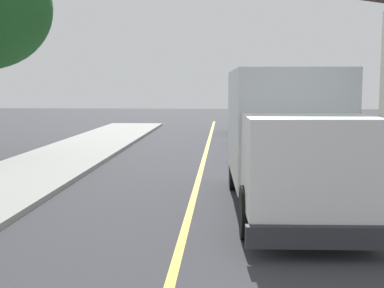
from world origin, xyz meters
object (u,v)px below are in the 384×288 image
Objects in this scene: parked_van_across at (353,145)px; parked_car_mid at (260,129)px; box_truck at (285,132)px; parked_car_near at (269,144)px; parked_car_far at (245,120)px.

parked_car_mid is at bearing 113.43° from parked_van_across.
box_truck is 5.96m from parked_car_near.
parked_car_far is at bearing 104.25° from parked_van_across.
parked_van_across is at bearing 62.53° from box_truck.
parked_van_across is (3.18, -12.53, 0.00)m from parked_car_far.
parked_car_mid and parked_car_far have the same top height.
parked_car_mid is 1.00× the size of parked_car_far.
parked_car_near is 1.00× the size of parked_van_across.
box_truck is at bearing -91.32° from parked_car_mid.
parked_car_mid is (0.28, 12.12, -0.97)m from box_truck.
parked_car_near is 0.99× the size of parked_car_mid.
parked_car_mid is at bearing 88.89° from parked_car_near.
box_truck is 1.64× the size of parked_car_near.
parked_van_across is at bearing -75.75° from parked_car_far.
parked_car_far is 1.01× the size of parked_van_across.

